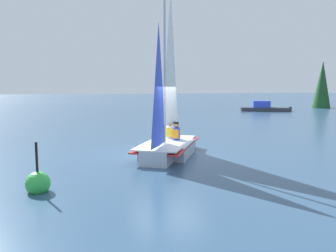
% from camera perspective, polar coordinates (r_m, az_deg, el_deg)
% --- Properties ---
extents(ground_plane, '(260.00, 260.00, 0.00)m').
position_cam_1_polar(ground_plane, '(12.02, 0.00, -5.14)').
color(ground_plane, '#2D4C6B').
extents(sailboat_main, '(3.48, 4.05, 6.21)m').
position_cam_1_polar(sailboat_main, '(11.89, 0.01, -1.25)').
color(sailboat_main, '#B2BCCC').
rests_on(sailboat_main, ground_plane).
extents(sailor_helm, '(0.42, 0.43, 1.16)m').
position_cam_1_polar(sailor_helm, '(12.51, 1.41, -1.74)').
color(sailor_helm, black).
rests_on(sailor_helm, ground_plane).
extents(sailor_crew, '(0.42, 0.43, 1.16)m').
position_cam_1_polar(sailor_crew, '(12.97, 0.33, -1.49)').
color(sailor_crew, black).
rests_on(sailor_crew, ground_plane).
extents(motorboat_distant, '(5.28, 3.97, 1.09)m').
position_cam_1_polar(motorboat_distant, '(36.50, 16.31, 3.11)').
color(motorboat_distant, '#333842').
rests_on(motorboat_distant, ground_plane).
extents(buoy_marker, '(0.58, 0.58, 1.29)m').
position_cam_1_polar(buoy_marker, '(8.45, -21.72, -9.23)').
color(buoy_marker, green).
rests_on(buoy_marker, ground_plane).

